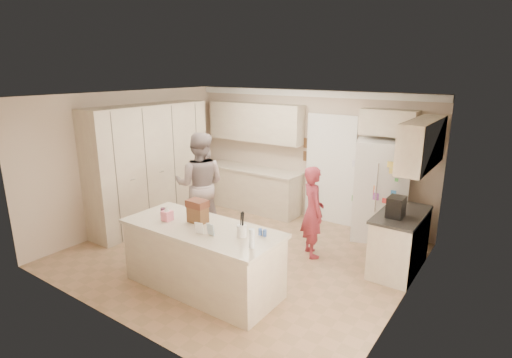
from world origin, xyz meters
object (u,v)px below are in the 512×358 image
Objects in this scene: refrigerator at (380,190)px; island_base at (203,259)px; teen_girl at (313,212)px; coffee_maker at (396,207)px; tissue_box at (167,216)px; utensil_crock at (242,231)px; dollhouse_body at (198,215)px; teen_boy at (200,185)px.

island_base is (-1.43, -3.12, -0.46)m from refrigerator.
teen_girl is (-0.66, -1.32, -0.14)m from refrigerator.
tissue_box is at bearing -142.43° from coffee_maker.
coffee_maker is at bearing 52.88° from utensil_crock.
dollhouse_body is 0.17× the size of teen_girl.
coffee_maker is (0.62, -1.22, 0.17)m from refrigerator.
island_base is 2.00m from teen_boy.
island_base is at bearing 102.06° from teen_boy.
refrigerator is 3.78m from tissue_box.
island_base is at bearing -175.60° from utensil_crock.
tissue_box is (-1.20, -0.15, -0.00)m from utensil_crock.
teen_girl is at bearing 85.96° from utensil_crock.
refrigerator is at bearing 116.77° from coffee_maker.
utensil_crock is (-0.78, -3.07, 0.10)m from refrigerator.
coffee_maker is 3.28m from tissue_box.
tissue_box is 0.45m from dollhouse_body.
refrigerator is 12.86× the size of tissue_box.
utensil_crock is at bearing 7.13° from tissue_box.
utensil_crock is 0.10× the size of teen_girl.
island_base is at bearing -132.35° from refrigerator.
utensil_crock is (0.65, 0.05, 0.56)m from island_base.
utensil_crock is at bearing 4.40° from island_base.
teen_girl is at bearing 61.55° from dollhouse_body.
refrigerator is 6.92× the size of dollhouse_body.
teen_boy is at bearing -171.82° from coffee_maker.
teen_girl reaches higher than dollhouse_body.
teen_girl is (0.92, 1.71, -0.28)m from dollhouse_body.
teen_boy is (-1.17, 1.32, -0.08)m from dollhouse_body.
coffee_maker is 0.16× the size of teen_boy.
refrigerator is 1.19× the size of teen_girl.
utensil_crock is 0.58× the size of dollhouse_body.
utensil_crock is at bearing -3.58° from dollhouse_body.
refrigerator is 1.38m from coffee_maker.
tissue_box is 2.33m from teen_girl.
teen_boy is (-3.37, -0.48, -0.11)m from coffee_maker.
dollhouse_body is at bearing 146.31° from island_base.
coffee_maker is 2.00× the size of utensil_crock.
utensil_crock is 2.39m from teen_boy.
teen_boy reaches higher than coffee_maker.
utensil_crock is 1.07× the size of tissue_box.
utensil_crock is at bearing 130.26° from teen_girl.
teen_girl is (0.12, 1.76, -0.24)m from utensil_crock.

